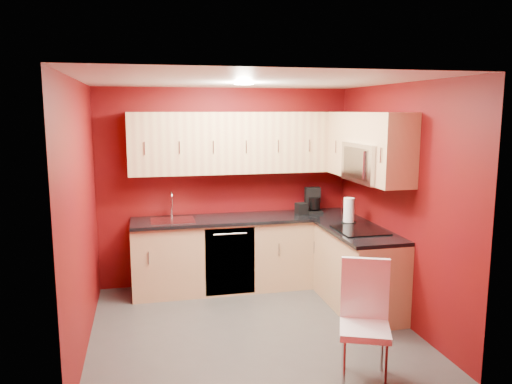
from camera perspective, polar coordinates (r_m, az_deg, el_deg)
name	(u,v)px	position (r m, az deg, el deg)	size (l,w,h in m)	color
floor	(250,327)	(5.35, -0.64, -15.19)	(3.20, 3.20, 0.00)	#44413F
ceiling	(250,81)	(4.88, -0.69, 12.62)	(3.20, 3.20, 0.00)	white
wall_back	(225,187)	(6.42, -3.51, 0.60)	(3.20, 3.20, 0.00)	#620C09
wall_front	(295,249)	(3.55, 4.51, -6.53)	(3.20, 3.20, 0.00)	#620C09
wall_left	(81,216)	(4.89, -19.33, -2.65)	(3.00, 3.00, 0.00)	#620C09
wall_right	(397,202)	(5.52, 15.78, -1.15)	(3.00, 3.00, 0.00)	#620C09
base_cabinets_back	(246,253)	(6.34, -1.19, -7.04)	(2.80, 0.60, 0.87)	tan
base_cabinets_right	(358,271)	(5.81, 11.60, -8.78)	(0.60, 1.30, 0.87)	tan
countertop_back	(246,218)	(6.21, -1.18, -3.04)	(2.80, 0.63, 0.04)	black
countertop_right	(359,232)	(5.66, 11.68, -4.46)	(0.63, 1.27, 0.04)	black
upper_cabinets_back	(243,143)	(6.22, -1.47, 5.67)	(2.80, 0.35, 0.75)	#E0BD7E
upper_cabinets_right	(366,140)	(5.76, 12.42, 5.79)	(0.35, 1.55, 0.75)	#E0BD7E
microwave	(372,163)	(5.55, 13.11, 3.29)	(0.42, 0.76, 0.42)	silver
cooktop	(360,230)	(5.62, 11.79, -4.30)	(0.50, 0.55, 0.01)	black
sink	(173,217)	(6.10, -9.52, -2.87)	(0.52, 0.42, 0.35)	silver
dishwasher_front	(230,261)	(6.02, -2.97, -7.93)	(0.60, 0.02, 0.82)	black
downlight	(244,84)	(5.17, -1.41, 12.26)	(0.20, 0.20, 0.01)	white
coffee_maker	(314,200)	(6.49, 6.63, -0.96)	(0.19, 0.26, 0.32)	black
napkin_holder	(301,208)	(6.40, 5.20, -1.89)	(0.13, 0.13, 0.14)	black
paper_towel	(349,210)	(5.96, 10.58, -2.08)	(0.17, 0.17, 0.30)	white
dining_chair	(365,323)	(4.32, 12.34, -14.42)	(0.40, 0.42, 0.99)	white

